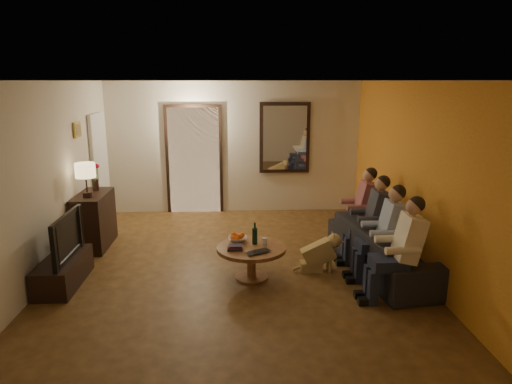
{
  "coord_description": "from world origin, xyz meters",
  "views": [
    {
      "loc": [
        -0.01,
        -6.03,
        2.6
      ],
      "look_at": [
        0.3,
        0.3,
        1.05
      ],
      "focal_mm": 32.0,
      "sensor_mm": 36.0,
      "label": 1
    }
  ],
  "objects_px": {
    "bowl": "(238,239)",
    "table_lamp": "(86,180)",
    "person_c": "(373,223)",
    "dresser": "(94,220)",
    "sofa": "(385,249)",
    "tv_stand": "(63,271)",
    "person_a": "(403,254)",
    "wine_bottle": "(255,233)",
    "person_d": "(361,212)",
    "tv": "(60,237)",
    "dog": "(318,252)",
    "coffee_table": "(251,262)",
    "person_b": "(386,237)",
    "laptop": "(260,253)"
  },
  "relations": [
    {
      "from": "bowl",
      "to": "table_lamp",
      "type": "bearing_deg",
      "value": 158.12
    },
    {
      "from": "table_lamp",
      "to": "person_c",
      "type": "bearing_deg",
      "value": -8.97
    },
    {
      "from": "person_c",
      "to": "dresser",
      "type": "bearing_deg",
      "value": 168.15
    },
    {
      "from": "dresser",
      "to": "sofa",
      "type": "distance_m",
      "value": 4.49
    },
    {
      "from": "tv_stand",
      "to": "person_a",
      "type": "relative_size",
      "value": 0.91
    },
    {
      "from": "dresser",
      "to": "bowl",
      "type": "xyz_separation_m",
      "value": [
        2.28,
        -1.14,
        0.05
      ]
    },
    {
      "from": "dresser",
      "to": "table_lamp",
      "type": "bearing_deg",
      "value": -90.0
    },
    {
      "from": "dresser",
      "to": "wine_bottle",
      "type": "bearing_deg",
      "value": -26.58
    },
    {
      "from": "sofa",
      "to": "person_d",
      "type": "xyz_separation_m",
      "value": [
        -0.1,
        0.9,
        0.28
      ]
    },
    {
      "from": "tv",
      "to": "dog",
      "type": "height_order",
      "value": "tv"
    },
    {
      "from": "person_a",
      "to": "tv",
      "type": "bearing_deg",
      "value": 171.22
    },
    {
      "from": "person_c",
      "to": "coffee_table",
      "type": "bearing_deg",
      "value": -165.19
    },
    {
      "from": "dresser",
      "to": "coffee_table",
      "type": "xyz_separation_m",
      "value": [
        2.46,
        -1.36,
        -0.21
      ]
    },
    {
      "from": "dresser",
      "to": "person_b",
      "type": "xyz_separation_m",
      "value": [
        4.23,
        -1.49,
        0.16
      ]
    },
    {
      "from": "dog",
      "to": "dresser",
      "type": "bearing_deg",
      "value": 159.33
    },
    {
      "from": "table_lamp",
      "to": "wine_bottle",
      "type": "xyz_separation_m",
      "value": [
        2.51,
        -1.04,
        -0.54
      ]
    },
    {
      "from": "person_c",
      "to": "tv",
      "type": "bearing_deg",
      "value": -172.64
    },
    {
      "from": "bowl",
      "to": "dresser",
      "type": "bearing_deg",
      "value": 153.52
    },
    {
      "from": "person_b",
      "to": "person_d",
      "type": "xyz_separation_m",
      "value": [
        0.0,
        1.2,
        0.0
      ]
    },
    {
      "from": "tv",
      "to": "sofa",
      "type": "relative_size",
      "value": 0.46
    },
    {
      "from": "person_b",
      "to": "laptop",
      "type": "distance_m",
      "value": 1.68
    },
    {
      "from": "laptop",
      "to": "dog",
      "type": "bearing_deg",
      "value": -0.47
    },
    {
      "from": "laptop",
      "to": "bowl",
      "type": "bearing_deg",
      "value": 89.21
    },
    {
      "from": "tv",
      "to": "table_lamp",
      "type": "bearing_deg",
      "value": 0.0
    },
    {
      "from": "tv_stand",
      "to": "laptop",
      "type": "distance_m",
      "value": 2.58
    },
    {
      "from": "person_a",
      "to": "laptop",
      "type": "distance_m",
      "value": 1.74
    },
    {
      "from": "person_d",
      "to": "table_lamp",
      "type": "bearing_deg",
      "value": 179.09
    },
    {
      "from": "wine_bottle",
      "to": "tv",
      "type": "bearing_deg",
      "value": -175.93
    },
    {
      "from": "tv_stand",
      "to": "person_d",
      "type": "distance_m",
      "value": 4.4
    },
    {
      "from": "table_lamp",
      "to": "coffee_table",
      "type": "bearing_deg",
      "value": -24.78
    },
    {
      "from": "table_lamp",
      "to": "dog",
      "type": "xyz_separation_m",
      "value": [
        3.4,
        -0.94,
        -0.86
      ]
    },
    {
      "from": "coffee_table",
      "to": "wine_bottle",
      "type": "distance_m",
      "value": 0.4
    },
    {
      "from": "person_d",
      "to": "laptop",
      "type": "height_order",
      "value": "person_d"
    },
    {
      "from": "coffee_table",
      "to": "tv_stand",
      "type": "bearing_deg",
      "value": -178.17
    },
    {
      "from": "person_b",
      "to": "tv",
      "type": "bearing_deg",
      "value": 179.28
    },
    {
      "from": "person_c",
      "to": "wine_bottle",
      "type": "relative_size",
      "value": 3.87
    },
    {
      "from": "person_a",
      "to": "person_d",
      "type": "height_order",
      "value": "same"
    },
    {
      "from": "sofa",
      "to": "person_c",
      "type": "relative_size",
      "value": 1.85
    },
    {
      "from": "person_c",
      "to": "sofa",
      "type": "bearing_deg",
      "value": -71.57
    },
    {
      "from": "dresser",
      "to": "laptop",
      "type": "xyz_separation_m",
      "value": [
        2.56,
        -1.64,
        0.03
      ]
    },
    {
      "from": "tv",
      "to": "dog",
      "type": "bearing_deg",
      "value": -85.35
    },
    {
      "from": "dog",
      "to": "laptop",
      "type": "relative_size",
      "value": 1.7
    },
    {
      "from": "dresser",
      "to": "sofa",
      "type": "relative_size",
      "value": 0.44
    },
    {
      "from": "tv_stand",
      "to": "person_b",
      "type": "height_order",
      "value": "person_b"
    },
    {
      "from": "dog",
      "to": "coffee_table",
      "type": "distance_m",
      "value": 0.96
    },
    {
      "from": "tv",
      "to": "person_b",
      "type": "distance_m",
      "value": 4.23
    },
    {
      "from": "table_lamp",
      "to": "dog",
      "type": "height_order",
      "value": "table_lamp"
    },
    {
      "from": "sofa",
      "to": "person_c",
      "type": "distance_m",
      "value": 0.42
    },
    {
      "from": "person_b",
      "to": "dog",
      "type": "bearing_deg",
      "value": 158.25
    },
    {
      "from": "tv_stand",
      "to": "dog",
      "type": "relative_size",
      "value": 1.95
    }
  ]
}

